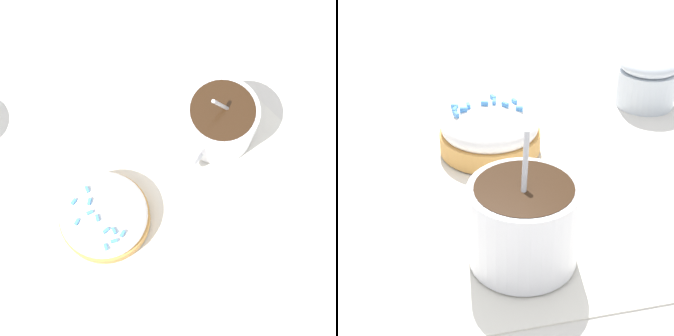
{
  "view_description": "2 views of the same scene",
  "coord_description": "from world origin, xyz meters",
  "views": [
    {
      "loc": [
        -0.1,
        -0.15,
        0.62
      ],
      "look_at": [
        0.0,
        -0.0,
        0.04
      ],
      "focal_mm": 60.0,
      "sensor_mm": 36.0,
      "label": 1
    },
    {
      "loc": [
        0.4,
        -0.03,
        0.29
      ],
      "look_at": [
        0.0,
        0.0,
        0.04
      ],
      "focal_mm": 60.0,
      "sensor_mm": 36.0,
      "label": 2
    }
  ],
  "objects": [
    {
      "name": "ground_plane",
      "position": [
        0.0,
        0.0,
        0.0
      ],
      "size": [
        3.0,
        3.0,
        0.0
      ],
      "primitive_type": "plane",
      "color": "silver"
    },
    {
      "name": "paper_napkin",
      "position": [
        0.0,
        0.0,
        0.0
      ],
      "size": [
        0.33,
        0.3,
        0.0
      ],
      "color": "white",
      "rests_on": "ground_plane"
    },
    {
      "name": "coffee_cup",
      "position": [
        0.08,
        0.01,
        0.04
      ],
      "size": [
        0.1,
        0.08,
        0.1
      ],
      "color": "white",
      "rests_on": "paper_napkin"
    },
    {
      "name": "frosted_pastry",
      "position": [
        -0.08,
        -0.01,
        0.02
      ],
      "size": [
        0.1,
        0.1,
        0.05
      ],
      "color": "#D19347",
      "rests_on": "paper_napkin"
    }
  ]
}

